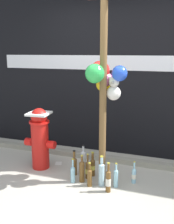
% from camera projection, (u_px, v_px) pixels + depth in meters
% --- Properties ---
extents(ground_plane, '(14.00, 14.00, 0.00)m').
position_uv_depth(ground_plane, '(85.00, 200.00, 3.14)').
color(ground_plane, '#ADA899').
extents(building_wall, '(10.00, 0.21, 3.61)m').
position_uv_depth(building_wall, '(122.00, 44.00, 4.29)').
color(building_wall, black).
rests_on(building_wall, ground_plane).
extents(curb_strip, '(8.00, 0.12, 0.08)m').
position_uv_depth(curb_strip, '(112.00, 159.00, 4.23)').
color(curb_strip, gray).
rests_on(curb_strip, ground_plane).
extents(memorial_post, '(0.51, 0.50, 2.65)m').
position_uv_depth(memorial_post, '(105.00, 67.00, 3.29)').
color(memorial_post, brown).
rests_on(memorial_post, ground_plane).
extents(fire_hydrant, '(0.48, 0.33, 0.90)m').
position_uv_depth(fire_hydrant, '(40.00, 137.00, 3.92)').
color(fire_hydrant, red).
rests_on(fire_hydrant, ground_plane).
extents(bottle_0, '(0.06, 0.06, 0.33)m').
position_uv_depth(bottle_0, '(73.00, 173.00, 3.54)').
color(bottle_0, '#93CCE0').
rests_on(bottle_0, ground_plane).
extents(bottle_1, '(0.08, 0.08, 0.40)m').
position_uv_depth(bottle_1, '(101.00, 173.00, 3.45)').
color(bottle_1, '#B2DBEA').
rests_on(bottle_1, ground_plane).
extents(bottle_2, '(0.06, 0.06, 0.30)m').
position_uv_depth(bottle_2, '(134.00, 175.00, 3.53)').
color(bottle_2, '#93CCE0').
rests_on(bottle_2, ground_plane).
extents(bottle_3, '(0.06, 0.06, 0.33)m').
position_uv_depth(bottle_3, '(116.00, 177.00, 3.42)').
color(bottle_3, '#93CCE0').
rests_on(bottle_3, ground_plane).
extents(bottle_4, '(0.07, 0.07, 0.36)m').
position_uv_depth(bottle_4, '(74.00, 165.00, 3.76)').
color(bottle_4, brown).
rests_on(bottle_4, ground_plane).
extents(bottle_5, '(0.06, 0.06, 0.32)m').
position_uv_depth(bottle_5, '(90.00, 177.00, 3.44)').
color(bottle_5, brown).
rests_on(bottle_5, ground_plane).
extents(bottle_6, '(0.07, 0.07, 0.38)m').
position_uv_depth(bottle_6, '(108.00, 180.00, 3.29)').
color(bottle_6, brown).
rests_on(bottle_6, ground_plane).
extents(bottle_7, '(0.07, 0.07, 0.37)m').
position_uv_depth(bottle_7, '(82.00, 171.00, 3.55)').
color(bottle_7, brown).
rests_on(bottle_7, ground_plane).
extents(bottle_8, '(0.08, 0.08, 0.40)m').
position_uv_depth(bottle_8, '(83.00, 161.00, 3.84)').
color(bottle_8, silver).
rests_on(bottle_8, ground_plane).
extents(bottle_9, '(0.07, 0.07, 0.35)m').
position_uv_depth(bottle_9, '(93.00, 166.00, 3.73)').
color(bottle_9, brown).
rests_on(bottle_9, ground_plane).
extents(bottle_10, '(0.07, 0.07, 0.35)m').
position_uv_depth(bottle_10, '(88.00, 169.00, 3.65)').
color(bottle_10, brown).
rests_on(bottle_10, ground_plane).
extents(litter_1, '(0.14, 0.15, 0.01)m').
position_uv_depth(litter_1, '(58.00, 163.00, 4.16)').
color(litter_1, silver).
rests_on(litter_1, ground_plane).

